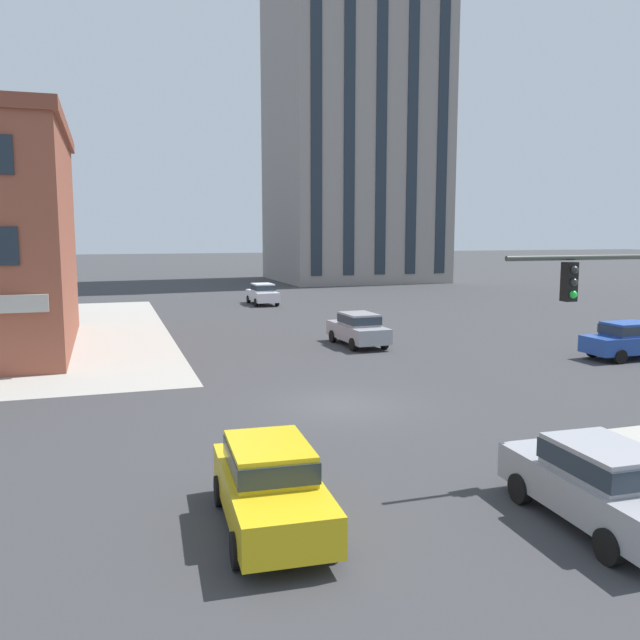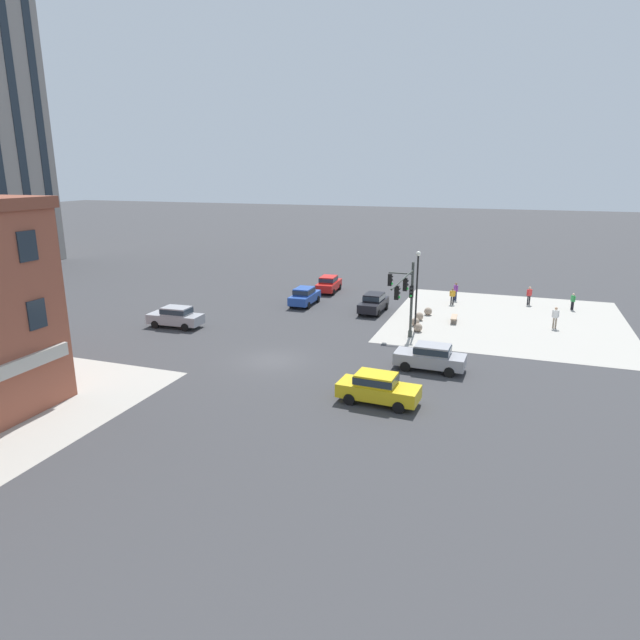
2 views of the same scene
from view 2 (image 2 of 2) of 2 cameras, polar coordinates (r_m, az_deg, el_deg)
name	(u,v)px [view 2 (image 2 of 2)]	position (r m, az deg, el deg)	size (l,w,h in m)	color
ground_plane	(272,360)	(36.95, -4.95, -4.19)	(320.00, 320.00, 0.00)	#38383A
sidewalk_corner_slab	(507,320)	(49.18, 18.81, -0.02)	(20.00, 19.00, 0.02)	#A8A399
traffic_signal_main	(405,293)	(40.12, 8.83, 2.77)	(7.47, 2.09, 5.75)	#383D38
bollard_sphere_curb_a	(418,328)	(43.81, 10.12, -0.78)	(0.68, 0.68, 0.68)	gray
bollard_sphere_curb_b	(415,322)	(45.40, 9.85, -0.20)	(0.68, 0.68, 0.68)	gray
bollard_sphere_curb_c	(419,316)	(47.19, 10.26, 0.37)	(0.68, 0.68, 0.68)	gray
bollard_sphere_curb_d	(428,311)	(49.03, 11.14, 0.89)	(0.68, 0.68, 0.68)	gray
bench_near_signal	(454,318)	(47.24, 13.72, 0.17)	(1.82, 0.57, 0.49)	tan
pedestrian_near_bench	(456,290)	(55.04, 13.89, 3.02)	(0.39, 0.44, 1.76)	#232847
pedestrian_at_curb	(452,295)	(53.26, 13.57, 2.49)	(0.29, 0.53, 1.56)	black
pedestrian_walking_east	(529,294)	(55.24, 20.86, 2.50)	(0.35, 0.48, 1.75)	black
pedestrian_with_bag	(573,300)	(54.79, 24.74, 1.85)	(0.46, 0.36, 1.56)	black
pedestrian_by_lamp	(555,316)	(47.74, 23.21, 0.38)	(0.24, 0.55, 1.76)	gray
street_lamp_corner_near	(417,283)	(43.02, 10.03, 3.80)	(0.36, 0.36, 6.34)	black
car_main_northbound_near	(378,387)	(30.15, 5.99, -6.94)	(2.07, 4.49, 1.68)	gold
car_main_southbound_near	(374,302)	(49.20, 5.58, 1.85)	(4.44, 1.97, 1.68)	black
car_main_southbound_far	(305,296)	(51.60, -1.62, 2.55)	(4.43, 1.96, 1.68)	#23479E
car_cross_eastbound	(176,316)	(45.76, -14.71, 0.39)	(2.02, 4.46, 1.68)	#99999E
car_cross_westbound	(431,356)	(35.49, 11.40, -3.70)	(1.99, 4.45, 1.68)	#99999E
car_parked_curb	(329,283)	(57.20, 0.91, 3.82)	(4.51, 2.12, 1.68)	red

